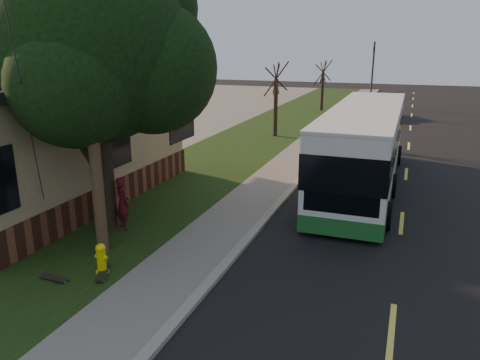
% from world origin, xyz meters
% --- Properties ---
extents(ground, '(120.00, 120.00, 0.00)m').
position_xyz_m(ground, '(0.00, 0.00, 0.00)').
color(ground, black).
rests_on(ground, ground).
extents(road, '(8.00, 80.00, 0.01)m').
position_xyz_m(road, '(4.00, 10.00, 0.01)').
color(road, black).
rests_on(road, ground).
extents(curb, '(0.25, 80.00, 0.12)m').
position_xyz_m(curb, '(0.00, 10.00, 0.06)').
color(curb, gray).
rests_on(curb, ground).
extents(sidewalk, '(2.00, 80.00, 0.08)m').
position_xyz_m(sidewalk, '(-1.00, 10.00, 0.04)').
color(sidewalk, slate).
rests_on(sidewalk, ground).
extents(grass_verge, '(5.00, 80.00, 0.07)m').
position_xyz_m(grass_verge, '(-4.50, 10.00, 0.04)').
color(grass_verge, black).
rests_on(grass_verge, ground).
extents(building_lot, '(15.00, 80.00, 0.04)m').
position_xyz_m(building_lot, '(-14.50, 10.00, 0.02)').
color(building_lot, slate).
rests_on(building_lot, ground).
extents(fire_hydrant, '(0.32, 0.32, 0.74)m').
position_xyz_m(fire_hydrant, '(-2.60, 0.00, 0.43)').
color(fire_hydrant, yellow).
rests_on(fire_hydrant, grass_verge).
extents(utility_pole, '(2.86, 3.21, 9.07)m').
position_xyz_m(utility_pole, '(-3.31, 0.99, 4.63)').
color(utility_pole, '#473321').
rests_on(utility_pole, ground).
extents(leafy_tree, '(6.30, 6.00, 7.80)m').
position_xyz_m(leafy_tree, '(-4.17, 2.65, 5.17)').
color(leafy_tree, black).
rests_on(leafy_tree, grass_verge).
extents(bare_tree_near, '(1.38, 1.21, 4.31)m').
position_xyz_m(bare_tree_near, '(-3.50, 18.00, 2.15)').
color(bare_tree_near, black).
rests_on(bare_tree_near, grass_verge).
extents(bare_tree_far, '(1.38, 1.21, 4.03)m').
position_xyz_m(bare_tree_far, '(-3.00, 30.00, 2.00)').
color(bare_tree_far, black).
rests_on(bare_tree_far, grass_verge).
extents(traffic_signal, '(0.18, 0.22, 5.50)m').
position_xyz_m(traffic_signal, '(0.50, 34.00, 3.16)').
color(traffic_signal, '#2D2D30').
rests_on(traffic_signal, ground).
extents(transit_bus, '(2.61, 11.31, 3.06)m').
position_xyz_m(transit_bus, '(2.39, 9.45, 1.63)').
color(transit_bus, silver).
rests_on(transit_bus, ground).
extents(skateboarder, '(0.68, 0.62, 1.56)m').
position_xyz_m(skateboarder, '(-3.69, 2.58, 0.85)').
color(skateboarder, '#50101A').
rests_on(skateboarder, grass_verge).
extents(skateboard_main, '(0.58, 0.86, 0.08)m').
position_xyz_m(skateboard_main, '(-2.50, -0.12, 0.13)').
color(skateboard_main, black).
rests_on(skateboard_main, grass_verge).
extents(skateboard_spare, '(0.75, 0.23, 0.07)m').
position_xyz_m(skateboard_spare, '(-3.41, -0.71, 0.12)').
color(skateboard_spare, black).
rests_on(skateboard_spare, grass_verge).
extents(dumpster, '(1.46, 1.25, 1.15)m').
position_xyz_m(dumpster, '(-8.46, 8.73, 0.62)').
color(dumpster, black).
rests_on(dumpster, building_lot).
extents(distant_car, '(2.42, 4.85, 1.59)m').
position_xyz_m(distant_car, '(1.50, 27.94, 0.79)').
color(distant_car, black).
rests_on(distant_car, ground).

